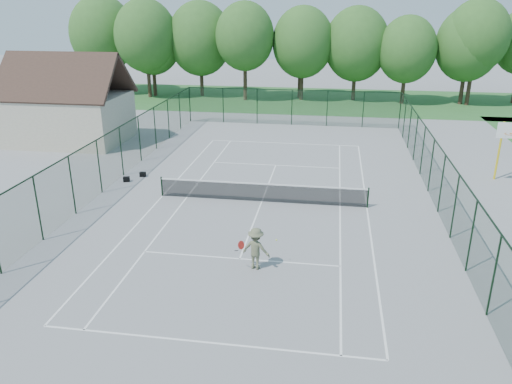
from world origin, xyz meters
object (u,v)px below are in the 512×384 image
tennis_net (262,191)px  sports_bag_a (126,179)px  basketball_goal (504,140)px  tennis_player (256,249)px

tennis_net → sports_bag_a: bearing=167.2°
tennis_net → basketball_goal: basketball_goal is taller
basketball_goal → sports_bag_a: bearing=-171.3°
tennis_net → tennis_player: (0.77, -7.04, 0.29)m
tennis_net → sports_bag_a: (-8.35, 1.90, -0.43)m
sports_bag_a → tennis_player: (9.12, -8.95, 0.72)m
tennis_net → sports_bag_a: 8.57m
basketball_goal → tennis_player: basketball_goal is taller
tennis_player → tennis_net: bearing=96.3°
tennis_net → sports_bag_a: tennis_net is taller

